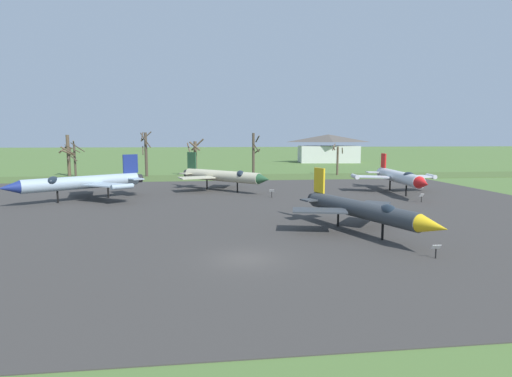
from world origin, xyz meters
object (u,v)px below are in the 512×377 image
object	(u,v)px
jet_fighter_front_right	(364,210)
jet_fighter_front_left	(81,182)
visitor_building	(328,149)
jet_fighter_rear_center	(399,177)
info_placard_front_right	(436,250)
jet_fighter_rear_left	(223,176)
info_placard_rear_center	(422,197)
info_placard_rear_left	(272,193)

from	to	relation	value
jet_fighter_front_right	jet_fighter_front_left	bearing A→B (deg)	143.28
jet_fighter_front_right	visitor_building	size ratio (longest dim) A/B	0.73
jet_fighter_front_left	jet_fighter_rear_center	distance (m)	40.67
info_placard_front_right	jet_fighter_rear_left	distance (m)	35.80
info_placard_front_right	visitor_building	size ratio (longest dim) A/B	0.05
info_placard_rear_center	jet_fighter_rear_left	size ratio (longest dim) A/B	0.09
jet_fighter_front_left	info_placard_rear_left	xyz separation A→B (m)	(22.99, -0.34, -1.58)
jet_fighter_front_left	info_placard_rear_left	world-z (taller)	jet_fighter_front_left
info_placard_rear_left	visitor_building	size ratio (longest dim) A/B	0.06
jet_fighter_front_right	info_placard_rear_center	xyz separation A→B (m)	(12.72, 14.27, -1.31)
info_placard_rear_center	info_placard_front_right	bearing A→B (deg)	-116.90
info_placard_rear_center	visitor_building	xyz separation A→B (m)	(11.75, 76.15, 3.47)
jet_fighter_rear_left	info_placard_front_right	bearing A→B (deg)	-70.36
visitor_building	jet_fighter_front_left	bearing A→B (deg)	-126.30
info_placard_front_right	info_placard_rear_left	distance (m)	27.31
info_placard_rear_center	info_placard_rear_left	xyz separation A→B (m)	(-16.84, 5.61, 0.02)
jet_fighter_front_right	jet_fighter_rear_left	size ratio (longest dim) A/B	1.12
jet_fighter_rear_left	info_placard_rear_left	size ratio (longest dim) A/B	11.59
jet_fighter_front_left	jet_fighter_rear_left	size ratio (longest dim) A/B	1.15
info_placard_front_right	jet_fighter_rear_center	size ratio (longest dim) A/B	0.06
jet_fighter_rear_left	visitor_building	size ratio (longest dim) A/B	0.65
jet_fighter_rear_left	info_placard_rear_left	bearing A→B (deg)	-50.53
info_placard_rear_center	jet_fighter_rear_center	bearing A→B (deg)	83.59
jet_fighter_rear_center	jet_fighter_rear_left	world-z (taller)	jet_fighter_rear_left
jet_fighter_front_left	visitor_building	distance (m)	87.12
info_placard_rear_left	jet_fighter_front_left	bearing A→B (deg)	179.16
jet_fighter_front_left	jet_fighter_front_right	bearing A→B (deg)	-36.72
jet_fighter_front_left	info_placard_rear_center	size ratio (longest dim) A/B	13.30
jet_fighter_rear_center	info_placard_rear_left	xyz separation A→B (m)	(-17.66, -1.74, -1.61)
jet_fighter_front_left	jet_fighter_rear_left	xyz separation A→B (m)	(17.15, 6.75, -0.03)
info_placard_front_right	info_placard_rear_left	xyz separation A→B (m)	(-6.19, 26.60, 0.10)
jet_fighter_front_left	jet_fighter_front_right	size ratio (longest dim) A/B	1.03
jet_fighter_rear_left	visitor_building	world-z (taller)	visitor_building
jet_fighter_front_left	info_placard_rear_left	size ratio (longest dim) A/B	13.32
jet_fighter_rear_center	jet_fighter_front_right	bearing A→B (deg)	-122.06
info_placard_rear_center	jet_fighter_front_left	bearing A→B (deg)	171.50
info_placard_rear_left	visitor_building	world-z (taller)	visitor_building
jet_fighter_front_left	jet_fighter_rear_center	world-z (taller)	jet_fighter_front_left
jet_fighter_rear_center	info_placard_rear_center	xyz separation A→B (m)	(-0.83, -7.35, -1.63)
jet_fighter_rear_center	info_placard_rear_left	distance (m)	17.82
info_placard_rear_left	jet_fighter_front_right	bearing A→B (deg)	-78.30
jet_fighter_rear_left	jet_fighter_front_right	bearing A→B (deg)	-69.74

